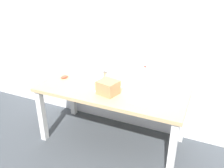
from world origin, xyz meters
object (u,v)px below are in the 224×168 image
object	(u,v)px
computer_mouse	(64,77)
cardboard_box	(108,88)
desk	(112,95)
laptop_left	(90,74)
beer_bottle	(144,79)

from	to	relation	value
computer_mouse	cardboard_box	distance (m)	0.71
desk	cardboard_box	xyz separation A→B (m)	(0.02, -0.15, 0.17)
desk	computer_mouse	xyz separation A→B (m)	(-0.67, 0.02, 0.11)
desk	laptop_left	distance (m)	0.45
beer_bottle	computer_mouse	size ratio (longest dim) A/B	2.51
desk	computer_mouse	bearing A→B (deg)	178.58
cardboard_box	computer_mouse	bearing A→B (deg)	166.42
desk	laptop_left	size ratio (longest dim) A/B	4.76
laptop_left	beer_bottle	bearing A→B (deg)	1.21
laptop_left	cardboard_box	size ratio (longest dim) A/B	1.77
desk	cardboard_box	world-z (taller)	cardboard_box
laptop_left	beer_bottle	size ratio (longest dim) A/B	1.42
laptop_left	cardboard_box	bearing A→B (deg)	-38.06
laptop_left	beer_bottle	distance (m)	0.72
laptop_left	cardboard_box	distance (m)	0.52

